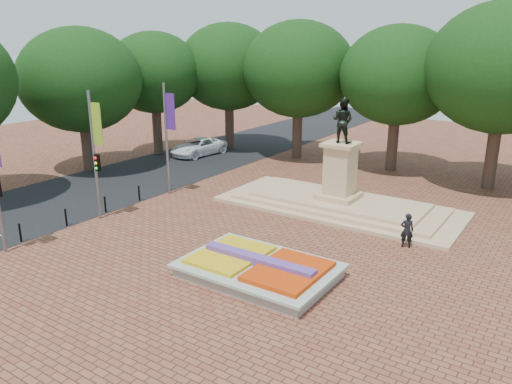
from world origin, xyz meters
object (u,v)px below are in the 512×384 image
Objects in this scene: pedestrian at (407,230)px; monument at (339,194)px; flower_bed at (259,268)px; van at (198,147)px.

monument is at bearing -57.45° from pedestrian.
pedestrian reaches higher than flower_bed.
monument is (-1.03, 10.00, 0.50)m from flower_bed.
van is 23.08m from pedestrian.
van is at bearing 136.33° from flower_bed.
pedestrian is at bearing -18.29° from van.
van is (-16.88, 16.11, 0.34)m from flower_bed.
van reaches higher than flower_bed.
monument is 6.21m from pedestrian.
van is at bearing -47.77° from pedestrian.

